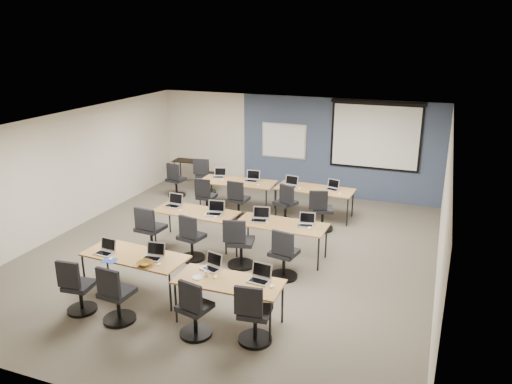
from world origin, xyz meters
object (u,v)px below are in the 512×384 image
at_px(laptop_0, 106,250).
at_px(spare_chair_a, 205,179).
at_px(task_chair_5, 191,241).
at_px(laptop_10, 291,184).
at_px(task_chair_1, 116,299).
at_px(laptop_7, 306,222).
at_px(task_chair_4, 150,234).
at_px(laptop_11, 333,187).
at_px(laptop_4, 174,203).
at_px(laptop_6, 260,217).
at_px(projector_screen, 376,132).
at_px(training_table_front_right, 229,284).
at_px(laptop_9, 252,178).
at_px(task_chair_3, 253,319).
at_px(training_table_back_left, 237,183).
at_px(task_chair_7, 284,258).
at_px(task_chair_11, 321,213).
at_px(training_table_mid_right, 282,226).
at_px(laptop_2, 212,265).
at_px(laptop_1, 154,255).
at_px(training_table_front_left, 135,257).
at_px(laptop_8, 219,175).
at_px(training_table_back_right, 315,190).
at_px(whiteboard, 284,141).
at_px(task_chair_2, 194,313).
at_px(task_chair_8, 206,200).
at_px(task_chair_0, 77,291).
at_px(task_chair_9, 238,203).
at_px(spare_chair_b, 176,183).
at_px(training_table_mid_left, 196,213).
at_px(laptop_5, 215,211).
at_px(utility_table, 188,164).
at_px(laptop_3, 260,277).
at_px(task_chair_10, 286,207).

height_order(laptop_0, spare_chair_a, spare_chair_a).
bearing_deg(task_chair_5, laptop_10, 82.26).
height_order(task_chair_1, laptop_7, task_chair_1).
xyz_separation_m(task_chair_4, laptop_11, (3.03, 3.36, 0.35)).
xyz_separation_m(laptop_4, laptop_6, (2.06, -0.14, -0.00)).
height_order(projector_screen, training_table_front_right, projector_screen).
relative_size(task_chair_1, laptop_9, 2.90).
bearing_deg(task_chair_3, training_table_back_left, 108.53).
xyz_separation_m(task_chair_7, task_chair_11, (0.09, 2.55, -0.00)).
bearing_deg(training_table_mid_right, laptop_2, -100.12).
xyz_separation_m(laptop_1, task_chair_7, (1.87, 1.39, -0.38)).
bearing_deg(training_table_front_left, laptop_8, 101.26).
xyz_separation_m(training_table_back_right, laptop_10, (-0.60, -0.04, 0.11)).
bearing_deg(whiteboard, laptop_11, -42.85).
distance_m(task_chair_1, laptop_10, 5.74).
bearing_deg(task_chair_2, laptop_0, 173.38).
xyz_separation_m(laptop_8, task_chair_11, (2.96, -0.86, -0.38)).
bearing_deg(projector_screen, task_chair_8, -145.23).
bearing_deg(task_chair_4, laptop_2, -30.25).
bearing_deg(laptop_2, task_chair_0, -140.87).
height_order(training_table_front_right, task_chair_9, task_chair_9).
distance_m(training_table_front_right, spare_chair_b, 6.51).
xyz_separation_m(whiteboard, training_table_back_right, (1.36, -1.75, -0.76)).
bearing_deg(laptop_1, task_chair_0, -141.70).
bearing_deg(laptop_1, training_table_mid_left, 92.85).
distance_m(training_table_back_left, laptop_10, 1.40).
height_order(laptop_6, task_chair_9, task_chair_9).
xyz_separation_m(training_table_front_left, spare_chair_a, (-1.39, 5.48, -0.26)).
bearing_deg(laptop_7, laptop_11, 81.41).
bearing_deg(task_chair_2, training_table_mid_right, 95.88).
xyz_separation_m(training_table_front_left, task_chair_7, (2.24, 1.40, -0.27)).
bearing_deg(laptop_4, laptop_8, 93.71).
relative_size(laptop_5, task_chair_11, 0.36).
xyz_separation_m(training_table_back_left, utility_table, (-2.17, 1.39, -0.04)).
bearing_deg(task_chair_8, laptop_8, 90.02).
distance_m(laptop_6, laptop_8, 3.27).
relative_size(training_table_mid_left, task_chair_5, 1.82).
relative_size(training_table_mid_left, spare_chair_a, 1.75).
distance_m(whiteboard, laptop_3, 6.84).
relative_size(task_chair_0, task_chair_9, 0.98).
bearing_deg(task_chair_1, laptop_0, 137.31).
xyz_separation_m(training_table_mid_left, task_chair_11, (2.35, 1.65, -0.27)).
xyz_separation_m(task_chair_1, task_chair_10, (1.19, 5.01, -0.00)).
bearing_deg(laptop_2, laptop_11, 94.07).
xyz_separation_m(training_table_back_left, task_chair_8, (-0.55, -0.72, -0.29)).
distance_m(task_chair_2, task_chair_5, 2.66).
xyz_separation_m(laptop_2, spare_chair_b, (-3.48, 4.91, -0.39)).
xyz_separation_m(task_chair_8, laptop_11, (2.96, 0.93, 0.39)).
distance_m(training_table_mid_right, spare_chair_b, 4.75).
height_order(training_table_front_left, laptop_6, laptop_6).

